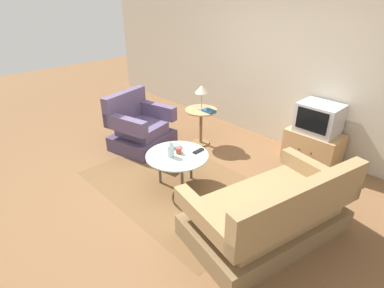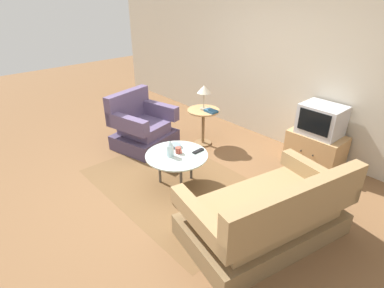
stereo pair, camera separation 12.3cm
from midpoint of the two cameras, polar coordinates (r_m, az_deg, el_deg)
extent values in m
plane|color=brown|center=(4.26, -2.95, -7.86)|extent=(16.00, 16.00, 0.00)
cube|color=#BCB29E|center=(5.34, 15.67, 14.33)|extent=(9.00, 0.12, 2.70)
cube|color=brown|center=(4.30, -3.40, -7.53)|extent=(2.50, 1.69, 0.00)
cube|color=#4B3E5C|center=(5.30, -9.60, 0.70)|extent=(0.99, 1.04, 0.24)
cube|color=#5B4C70|center=(5.21, -9.78, 2.78)|extent=(0.79, 0.74, 0.18)
cube|color=#5B4C70|center=(5.31, -12.76, 6.79)|extent=(0.34, 0.89, 0.48)
cube|color=#5B4C70|center=(4.89, -12.82, 3.47)|extent=(0.81, 0.32, 0.23)
cube|color=#5B4C70|center=(5.39, -7.35, 6.15)|extent=(0.81, 0.32, 0.23)
cube|color=brown|center=(3.59, 12.03, -13.83)|extent=(1.31, 1.85, 0.24)
cube|color=#93754C|center=(3.46, 12.36, -11.19)|extent=(1.12, 1.54, 0.18)
cube|color=#93754C|center=(3.06, 18.41, -10.42)|extent=(0.48, 1.67, 0.45)
cube|color=#93754C|center=(3.86, 21.01, -4.83)|extent=(0.99, 0.34, 0.18)
cube|color=#93754C|center=(2.96, 1.44, -13.57)|extent=(0.99, 0.34, 0.18)
cube|color=#A3C651|center=(3.00, 12.22, -12.77)|extent=(0.22, 0.29, 0.28)
cylinder|color=#B2C6C1|center=(4.05, -3.58, -2.08)|extent=(0.81, 0.81, 0.02)
cylinder|color=#4C4742|center=(4.32, -0.97, -3.71)|extent=(0.04, 0.04, 0.46)
cylinder|color=#4C4742|center=(4.25, -6.72, -4.43)|extent=(0.04, 0.04, 0.46)
cylinder|color=#4C4742|center=(3.97, -2.70, -6.80)|extent=(0.04, 0.04, 0.46)
cylinder|color=tan|center=(5.14, 0.99, 6.16)|extent=(0.53, 0.53, 0.02)
cylinder|color=brown|center=(5.26, 0.96, 3.01)|extent=(0.05, 0.05, 0.59)
cylinder|color=brown|center=(5.38, 0.94, 0.23)|extent=(0.29, 0.29, 0.02)
cube|color=tan|center=(5.03, 20.50, -0.58)|extent=(0.78, 0.48, 0.50)
sphere|color=black|center=(4.85, 18.22, -0.90)|extent=(0.02, 0.02, 0.02)
sphere|color=black|center=(4.78, 20.15, -1.65)|extent=(0.02, 0.02, 0.02)
cube|color=#B7B7BC|center=(4.85, 21.47, 4.39)|extent=(0.57, 0.45, 0.44)
cube|color=black|center=(4.65, 20.26, 3.98)|extent=(0.46, 0.01, 0.31)
cylinder|color=#9E937A|center=(5.15, 1.04, 6.49)|extent=(0.13, 0.13, 0.02)
cylinder|color=#9E937A|center=(5.11, 1.05, 7.94)|extent=(0.02, 0.02, 0.26)
cone|color=beige|center=(5.05, 1.07, 9.98)|extent=(0.22, 0.22, 0.12)
cylinder|color=silver|center=(3.98, -4.79, -1.28)|extent=(0.09, 0.09, 0.15)
cone|color=silver|center=(3.93, -4.85, 0.13)|extent=(0.08, 0.08, 0.06)
cylinder|color=#B74C3D|center=(4.06, -3.34, -1.19)|extent=(0.08, 0.08, 0.08)
torus|color=#B74C3D|center=(4.03, -2.85, -1.44)|extent=(0.06, 0.01, 0.06)
cone|color=slate|center=(4.22, -3.87, -0.37)|extent=(0.15, 0.15, 0.04)
cube|color=black|center=(4.11, 0.31, -1.27)|extent=(0.06, 0.18, 0.02)
cube|color=navy|center=(5.03, 2.40, 6.06)|extent=(0.21, 0.14, 0.03)
camera|label=1|loc=(0.06, -90.85, -0.43)|focal=29.27mm
camera|label=2|loc=(0.06, 89.15, 0.43)|focal=29.27mm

